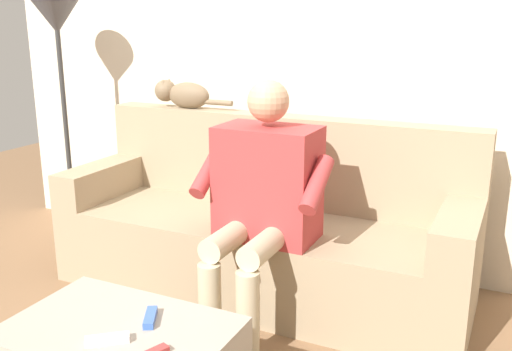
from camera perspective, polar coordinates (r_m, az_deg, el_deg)
The scene contains 7 objects.
back_wall at distance 3.30m, azimuth 4.73°, elevation 14.21°, with size 4.16×0.06×2.68m, color beige.
couch at distance 3.03m, azimuth 0.78°, elevation -5.80°, with size 2.14×0.74×0.90m.
person_solo_seated at distance 2.57m, azimuth 0.67°, elevation -1.80°, with size 0.61×0.58×1.15m.
cat_on_backrest at distance 3.37m, azimuth -7.46°, elevation 8.13°, with size 0.51×0.13×0.16m.
remote_white at distance 1.99m, azimuth -14.71°, elevation -15.64°, with size 0.14×0.04×0.02m, color white.
remote_blue at distance 2.09m, azimuth -10.56°, elevation -13.84°, with size 0.13×0.04×0.02m, color #3860B7.
floor_lamp at distance 3.72m, azimuth -19.29°, elevation 13.23°, with size 0.31×0.31×1.54m.
Camera 1 is at (-1.18, 2.43, 1.40)m, focal length 39.86 mm.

